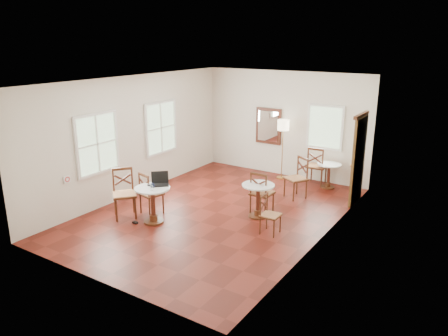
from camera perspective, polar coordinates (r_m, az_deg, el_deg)
name	(u,v)px	position (r m, az deg, el deg)	size (l,w,h in m)	color
ground	(217,213)	(10.04, -0.93, -5.89)	(7.00, 7.00, 0.00)	#5E1910
room_shell	(221,130)	(9.73, -0.39, 5.04)	(5.02, 7.02, 3.01)	silver
cafe_table_near	(153,201)	(9.48, -9.34, -4.30)	(0.76, 0.76, 0.80)	#4D2713
cafe_table_mid	(258,197)	(9.68, 4.49, -3.81)	(0.72, 0.72, 0.77)	#4D2713
cafe_table_back	(329,173)	(11.87, 13.59, -0.65)	(0.63, 0.63, 0.67)	#4D2713
chair_near_a	(150,193)	(9.97, -9.66, -3.30)	(0.55, 0.55, 0.98)	#4D2713
chair_near_b	(124,193)	(9.90, -12.99, -3.28)	(0.71, 0.71, 1.10)	#4D2713
chair_mid_a	(262,193)	(9.84, 4.95, -3.28)	(0.47, 0.47, 1.01)	#4D2713
chair_mid_b	(270,215)	(8.93, 6.00, -6.12)	(0.39, 0.39, 0.82)	#4D2713
chair_back_a	(317,166)	(12.02, 12.08, 0.26)	(0.52, 0.52, 1.07)	#4D2713
chair_back_b	(297,178)	(10.96, 9.54, -1.31)	(0.65, 0.65, 1.03)	#4D2713
floor_lamp	(283,129)	(12.21, 7.79, 5.10)	(0.33, 0.33, 1.69)	#BF8C3F
laptop	(160,181)	(9.54, -8.39, -1.75)	(0.48, 0.48, 0.27)	black
mouse	(149,185)	(9.49, -9.86, -2.23)	(0.10, 0.06, 0.04)	black
navy_mug	(152,185)	(9.38, -9.39, -2.27)	(0.11, 0.07, 0.09)	black
water_glass	(152,188)	(9.19, -9.50, -2.59)	(0.07, 0.07, 0.11)	white
power_adapter	(135,223)	(9.66, -11.60, -7.04)	(0.11, 0.07, 0.05)	black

